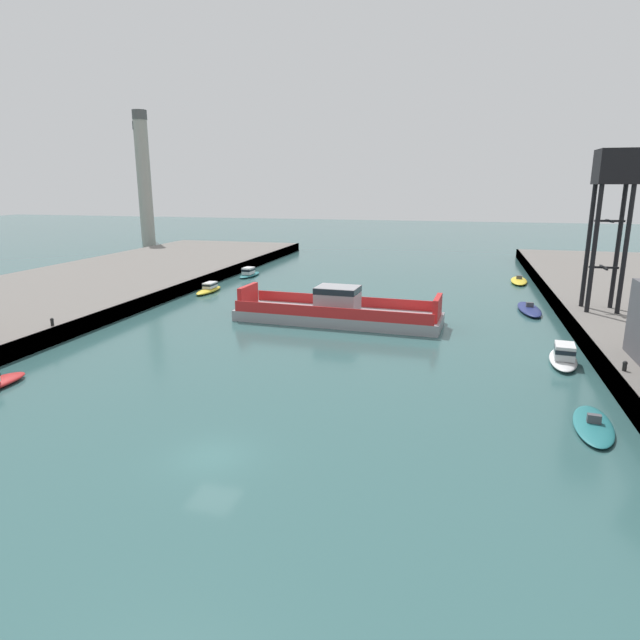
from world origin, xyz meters
TOP-DOWN VIEW (x-y plane):
  - ground_plane at (0.00, 0.00)m, footprint 400.00×400.00m
  - chain_ferry at (-0.07, 29.81)m, footprint 21.58×7.22m
  - moored_boat_near_left at (20.37, 21.10)m, footprint 2.67×6.48m
  - moored_boat_near_right at (-19.86, 54.56)m, footprint 2.12×6.31m
  - moored_boat_mid_left at (19.78, 39.87)m, footprint 2.77×7.96m
  - moored_boat_far_left at (20.07, 8.78)m, footprint 2.73×6.33m
  - moored_boat_far_right at (20.39, 59.40)m, footprint 2.59×7.49m
  - moored_boat_upstream_a at (-20.19, 41.20)m, footprint 1.85×6.15m
  - crane_tower at (25.78, 35.32)m, footprint 3.56×3.56m
  - bollard_left_far at (-23.19, 15.93)m, footprint 0.32×0.32m
  - bollard_right_far at (23.19, 15.43)m, footprint 0.32×0.32m
  - smokestack_distant_a at (-57.62, 87.32)m, footprint 3.14×3.14m
  - smokestack_distant_b at (-66.52, 101.18)m, footprint 3.40×3.40m

SIDE VIEW (x-z plane):
  - ground_plane at x=0.00m, z-range 0.00..0.00m
  - moored_boat_far_left at x=20.07m, z-range -0.24..0.63m
  - moored_boat_far_right at x=20.39m, z-range -0.24..0.81m
  - moored_boat_mid_left at x=19.78m, z-range -0.24..0.82m
  - moored_boat_upstream_a at x=-20.19m, z-range -0.17..1.11m
  - moored_boat_near_right at x=-19.86m, z-range -0.18..1.27m
  - moored_boat_near_left at x=20.37m, z-range -0.22..1.48m
  - chain_ferry at x=-0.07m, z-range -0.75..2.99m
  - bollard_left_far at x=-23.19m, z-range 1.61..2.32m
  - bollard_right_far at x=23.19m, z-range 1.61..2.32m
  - crane_tower at x=25.78m, z-range 6.23..21.83m
  - smokestack_distant_b at x=-66.52m, z-range 1.01..30.17m
  - smokestack_distant_a at x=-57.62m, z-range 1.01..30.74m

